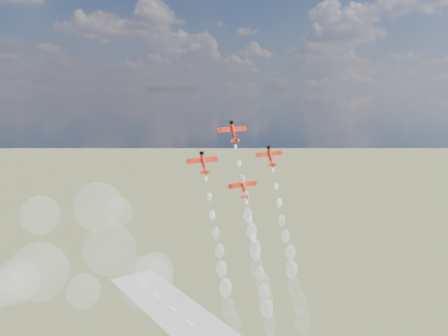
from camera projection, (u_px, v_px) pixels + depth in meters
plane_lead at (233, 131)px, 168.84m from camera, size 10.87×4.65×7.50m
plane_left at (203, 162)px, 159.84m from camera, size 10.87×4.65×7.50m
plane_right at (270, 156)px, 175.56m from camera, size 10.87×4.65×7.50m
plane_slot at (243, 187)px, 166.56m from camera, size 10.87×4.65×7.50m
smoke_trail_lead at (259, 269)px, 163.45m from camera, size 5.72×20.56×54.95m
smoke_trail_left at (229, 308)px, 154.57m from camera, size 5.49×20.40×54.61m
smoke_trail_right at (296, 289)px, 170.21m from camera, size 5.44×20.83×55.36m
smoke_trail_slot at (269, 329)px, 161.33m from camera, size 5.37×20.28×55.35m
drifted_smoke_cloud at (96, 260)px, 168.58m from camera, size 65.98×39.78×51.95m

